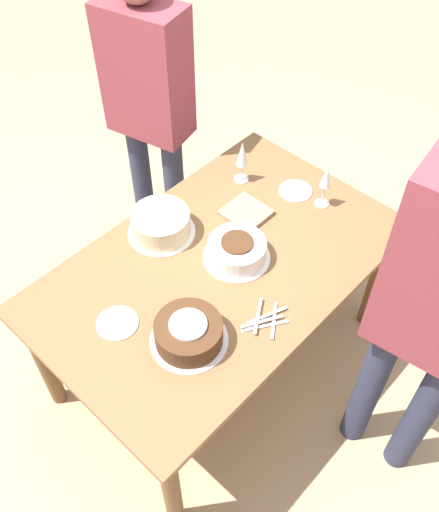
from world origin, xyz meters
TOP-DOWN VIEW (x-y plane):
  - ground_plane at (0.00, 0.00)m, footprint 12.00×12.00m
  - dining_table at (0.00, 0.00)m, footprint 1.54×0.96m
  - cake_center_white at (0.07, -0.03)m, footprint 0.28×0.28m
  - cake_front_chocolate at (-0.35, -0.17)m, footprint 0.29×0.29m
  - cake_back_decorated at (-0.04, 0.31)m, footprint 0.29×0.29m
  - wine_glass_near at (0.58, -0.09)m, footprint 0.06×0.06m
  - wine_glass_far at (0.45, 0.28)m, footprint 0.07×0.07m
  - dessert_plate_left at (-0.48, 0.08)m, footprint 0.16×0.16m
  - dessert_plate_right at (0.56, 0.04)m, footprint 0.15×0.15m
  - fork_pile at (-0.09, -0.32)m, footprint 0.20×0.16m
  - napkin_stack at (0.29, 0.11)m, footprint 0.18×0.19m
  - person_watching at (0.39, 0.84)m, footprint 0.31×0.44m

SIDE VIEW (x-z plane):
  - ground_plane at x=0.00m, z-range 0.00..0.00m
  - dining_table at x=0.00m, z-range 0.26..0.99m
  - dessert_plate_left at x=-0.48m, z-range 0.73..0.73m
  - dessert_plate_right at x=0.56m, z-range 0.73..0.73m
  - fork_pile at x=-0.09m, z-range 0.73..0.74m
  - napkin_stack at x=0.29m, z-range 0.73..0.75m
  - cake_center_white at x=0.07m, z-range 0.72..0.82m
  - cake_front_chocolate at x=-0.35m, z-range 0.72..0.83m
  - cake_back_decorated at x=-0.04m, z-range 0.73..0.83m
  - wine_glass_far at x=0.45m, z-range 0.76..0.98m
  - wine_glass_near at x=0.58m, z-range 0.77..0.98m
  - person_watching at x=0.39m, z-range 0.16..1.75m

